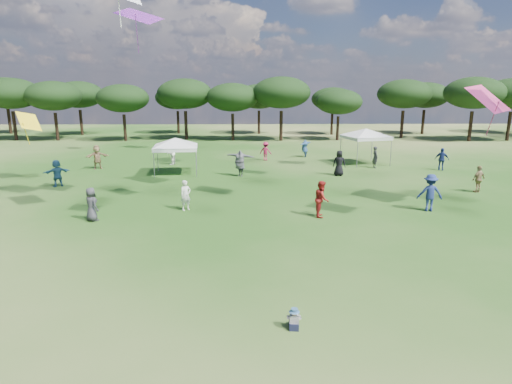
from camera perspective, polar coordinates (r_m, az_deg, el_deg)
tree_line at (r=55.15m, az=2.22°, el=12.85°), size 108.78×17.63×7.77m
tent_left at (r=31.53m, az=-10.71°, el=6.90°), size 6.19×6.19×2.93m
tent_right at (r=36.30m, az=14.47°, el=8.00°), size 6.19×6.19×3.23m
toddler at (r=11.43m, az=5.10°, el=-16.58°), size 0.39×0.43×0.58m
festival_crowd at (r=30.01m, az=-0.46°, el=3.68°), size 28.16×20.73×1.93m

